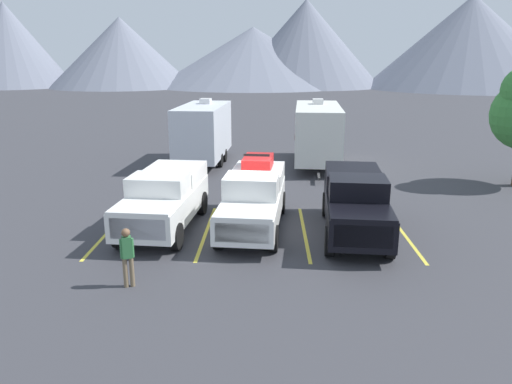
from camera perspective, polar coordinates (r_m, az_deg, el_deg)
ground_plane at (r=17.79m, az=-0.05°, el=-4.24°), size 240.00×240.00×0.00m
pickup_truck_a at (r=17.82m, az=-10.62°, el=-0.64°), size 2.57×5.66×2.11m
pickup_truck_b at (r=17.59m, az=-0.23°, el=-0.47°), size 2.47×6.00×2.55m
pickup_truck_c at (r=17.29m, az=11.52°, el=-1.07°), size 2.53×5.94×2.19m
lot_stripe_a at (r=18.32m, az=-16.77°, el=-4.33°), size 0.12×5.50×0.01m
lot_stripe_b at (r=17.55m, az=-5.83°, el=-4.60°), size 0.12×5.50×0.01m
lot_stripe_c at (r=17.45m, az=5.68°, el=-4.71°), size 0.12×5.50×0.01m
lot_stripe_d at (r=18.05m, az=16.86°, el=-4.64°), size 0.12×5.50×0.01m
camper_trailer_a at (r=28.17m, az=-6.20°, el=7.15°), size 2.76×7.42×3.67m
camper_trailer_b at (r=27.92m, az=7.20°, el=7.04°), size 2.90×8.20×3.67m
person_a at (r=13.54m, az=-14.83°, el=-6.98°), size 0.36×0.26×1.67m
mountain_ridge at (r=101.91m, az=6.45°, el=16.18°), size 133.06×46.43×17.09m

